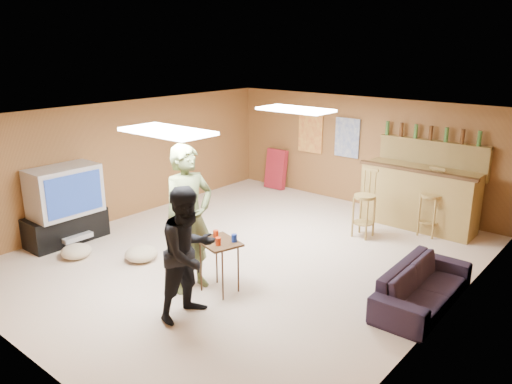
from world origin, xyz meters
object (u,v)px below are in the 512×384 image
Objects in this scene: tv_body at (64,191)px; person_black at (189,253)px; person_olive at (189,219)px; bar_counter at (419,198)px; tray_table at (220,266)px; sofa at (423,286)px.

person_black is at bearing -4.96° from tv_body.
person_olive is 0.74m from person_black.
bar_counter is 2.77× the size of tray_table.
tray_table is (-1.03, -4.07, -0.19)m from bar_counter.
sofa is at bearing -49.75° from person_olive.
sofa is at bearing 32.07° from tray_table.
tv_body is 5.67m from sofa.
bar_counter is 1.13× the size of sofa.
bar_counter reaches higher than tray_table.
person_black is at bearing -100.54° from bar_counter.
sofa is at bearing 18.37° from tv_body.
bar_counter is 2.95m from sofa.
tv_body is 0.55× the size of person_olive.
person_black is (3.27, -0.28, -0.08)m from tv_body.
person_olive is (-1.40, -4.24, 0.44)m from bar_counter.
person_olive reaches higher than person_black.
person_olive is 1.12× the size of sofa.
sofa is (2.60, 1.57, -0.74)m from person_olive.
tray_table is at bearing -104.18° from bar_counter.
person_olive is (2.75, 0.21, 0.09)m from tv_body.
person_olive is 0.75m from tray_table.
tv_body is 2.76m from person_olive.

